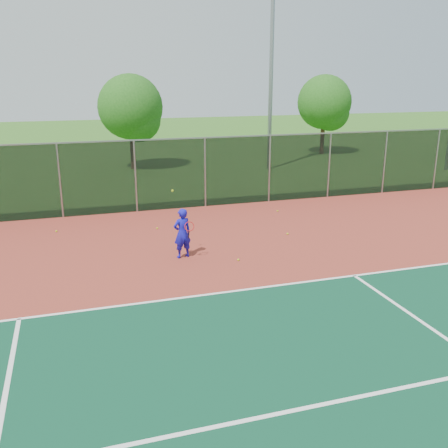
# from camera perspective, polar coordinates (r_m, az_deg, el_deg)

# --- Properties ---
(ground) EXTENTS (120.00, 120.00, 0.00)m
(ground) POSITION_cam_1_polar(r_m,az_deg,el_deg) (11.62, 13.90, -12.42)
(ground) COLOR #2D601B
(ground) RESTS_ON ground
(court_apron) EXTENTS (30.00, 20.00, 0.02)m
(court_apron) POSITION_cam_1_polar(r_m,az_deg,el_deg) (13.17, 9.44, -8.49)
(court_apron) COLOR #983526
(court_apron) RESTS_ON ground
(fence_back) EXTENTS (30.00, 0.06, 3.03)m
(fence_back) POSITION_cam_1_polar(r_m,az_deg,el_deg) (21.69, -2.18, 6.01)
(fence_back) COLOR black
(fence_back) RESTS_ON court_apron
(tennis_player) EXTENTS (0.65, 0.67, 2.19)m
(tennis_player) POSITION_cam_1_polar(r_m,az_deg,el_deg) (15.63, -4.79, -1.05)
(tennis_player) COLOR #1512AD
(tennis_player) RESTS_ON court_apron
(practice_ball_0) EXTENTS (0.07, 0.07, 0.07)m
(practice_ball_0) POSITION_cam_1_polar(r_m,az_deg,el_deg) (18.18, 7.27, -1.12)
(practice_ball_0) COLOR #B3CA17
(practice_ball_0) RESTS_ON court_apron
(practice_ball_1) EXTENTS (0.07, 0.07, 0.07)m
(practice_ball_1) POSITION_cam_1_polar(r_m,az_deg,el_deg) (18.85, -7.65, -0.48)
(practice_ball_1) COLOR #B3CA17
(practice_ball_1) RESTS_ON court_apron
(practice_ball_2) EXTENTS (0.07, 0.07, 0.07)m
(practice_ball_2) POSITION_cam_1_polar(r_m,az_deg,el_deg) (21.23, 6.14, 1.51)
(practice_ball_2) COLOR #B3CA17
(practice_ball_2) RESTS_ON court_apron
(practice_ball_3) EXTENTS (0.07, 0.07, 0.07)m
(practice_ball_3) POSITION_cam_1_polar(r_m,az_deg,el_deg) (19.35, -18.61, -0.78)
(practice_ball_3) COLOR #B3CA17
(practice_ball_3) RESTS_ON court_apron
(practice_ball_6) EXTENTS (0.07, 0.07, 0.07)m
(practice_ball_6) POSITION_cam_1_polar(r_m,az_deg,el_deg) (15.53, 1.65, -4.10)
(practice_ball_6) COLOR #B3CA17
(practice_ball_6) RESTS_ON court_apron
(floodlight_n) EXTENTS (0.90, 0.40, 11.31)m
(floodlight_n) POSITION_cam_1_polar(r_m,az_deg,el_deg) (30.69, 5.44, 18.16)
(floodlight_n) COLOR gray
(floodlight_n) RESTS_ON ground
(tree_back_left) EXTENTS (3.88, 3.88, 5.70)m
(tree_back_left) POSITION_cam_1_polar(r_m,az_deg,el_deg) (31.05, -10.42, 12.69)
(tree_back_left) COLOR #3C2315
(tree_back_left) RESTS_ON ground
(tree_back_mid) EXTENTS (3.86, 3.86, 5.67)m
(tree_back_mid) POSITION_cam_1_polar(r_m,az_deg,el_deg) (37.54, 11.57, 13.23)
(tree_back_mid) COLOR #3C2315
(tree_back_mid) RESTS_ON ground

